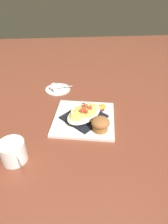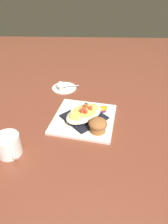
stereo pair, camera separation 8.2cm
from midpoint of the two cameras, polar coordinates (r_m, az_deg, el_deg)
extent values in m
plane|color=brown|center=(0.85, 2.78, -2.33)|extent=(2.60, 2.60, 0.00)
cube|color=white|center=(0.84, 2.79, -2.05)|extent=(0.30, 0.30, 0.01)
cube|color=black|center=(0.84, 2.81, -1.54)|extent=(0.21, 0.21, 0.01)
ellipsoid|color=beige|center=(0.83, 2.84, -0.55)|extent=(0.20, 0.20, 0.03)
torus|color=beige|center=(0.82, 2.86, -0.01)|extent=(0.16, 0.16, 0.01)
ellipsoid|color=#E6C755|center=(0.82, 2.86, 0.00)|extent=(0.17, 0.17, 0.01)
cube|color=#C8442B|center=(0.84, 2.84, 1.72)|extent=(0.01, 0.01, 0.01)
cube|color=#AE532F|center=(0.81, 2.56, 0.63)|extent=(0.02, 0.02, 0.01)
cube|color=#D24931|center=(0.82, 4.78, 1.07)|extent=(0.02, 0.02, 0.01)
cube|color=#AD5F2E|center=(0.83, 3.65, 1.61)|extent=(0.01, 0.01, 0.01)
cube|color=red|center=(0.80, 3.33, 0.00)|extent=(0.02, 0.02, 0.01)
cube|color=red|center=(0.81, 2.47, 0.16)|extent=(0.01, 0.01, 0.01)
cube|color=green|center=(0.82, 2.64, 0.65)|extent=(0.01, 0.01, 0.01)
cube|color=#AA5F2C|center=(0.84, 2.91, 1.72)|extent=(0.01, 0.01, 0.01)
cube|color=#D2442A|center=(0.80, 2.29, 0.16)|extent=(0.02, 0.02, 0.01)
cube|color=#CD4134|center=(0.81, 2.17, 0.36)|extent=(0.01, 0.01, 0.01)
cylinder|color=#9E622D|center=(0.77, 7.05, -4.76)|extent=(0.06, 0.06, 0.03)
ellipsoid|color=#975B30|center=(0.76, 7.17, -3.46)|extent=(0.07, 0.07, 0.04)
ellipsoid|color=#4C0F23|center=(0.75, 7.22, -2.95)|extent=(0.03, 0.03, 0.01)
ellipsoid|color=#5A205B|center=(0.89, 7.71, 0.54)|extent=(0.06, 0.06, 0.01)
ellipsoid|color=orange|center=(0.89, 8.15, 0.90)|extent=(0.06, 0.05, 0.02)
cylinder|color=white|center=(0.71, -18.11, -9.22)|extent=(0.09, 0.09, 0.08)
torus|color=white|center=(0.68, -16.77, -11.64)|extent=(0.04, 0.04, 0.05)
cylinder|color=#4C2D14|center=(0.72, -17.94, -9.89)|extent=(0.07, 0.07, 0.05)
cylinder|color=silver|center=(1.08, -3.60, 7.05)|extent=(0.13, 0.13, 0.01)
ellipsoid|color=silver|center=(1.08, -3.62, 7.48)|extent=(0.03, 0.03, 0.01)
cube|color=silver|center=(1.08, -1.15, 7.58)|extent=(0.07, 0.01, 0.00)
cylinder|color=white|center=(1.10, -4.64, 8.18)|extent=(0.02, 0.02, 0.02)
cylinder|color=white|center=(1.07, -5.24, 7.58)|extent=(0.02, 0.02, 0.02)
cylinder|color=silver|center=(1.05, -4.61, 7.00)|extent=(0.02, 0.02, 0.02)
camera|label=1|loc=(0.04, -87.14, 2.06)|focal=31.45mm
camera|label=2|loc=(0.04, 92.86, -2.06)|focal=31.45mm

